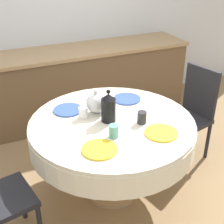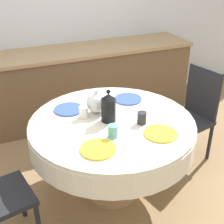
% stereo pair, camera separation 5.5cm
% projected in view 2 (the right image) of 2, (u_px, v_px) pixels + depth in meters
% --- Properties ---
extents(ground_plane, '(12.00, 12.00, 0.00)m').
position_uv_depth(ground_plane, '(112.00, 192.00, 2.84)').
color(ground_plane, '#8E704C').
extents(wall_back, '(7.00, 0.05, 2.60)m').
position_uv_depth(wall_back, '(52.00, 10.00, 3.73)').
color(wall_back, silver).
rests_on(wall_back, ground_plane).
extents(kitchen_counter, '(3.24, 0.64, 0.89)m').
position_uv_depth(kitchen_counter, '(65.00, 86.00, 3.86)').
color(kitchen_counter, brown).
rests_on(kitchen_counter, ground_plane).
extents(dining_table, '(1.34, 1.34, 0.75)m').
position_uv_depth(dining_table, '(112.00, 134.00, 2.55)').
color(dining_table, tan).
rests_on(dining_table, ground_plane).
extents(chair_left, '(0.48, 0.48, 0.95)m').
position_uv_depth(chair_left, '(194.00, 111.00, 3.12)').
color(chair_left, black).
rests_on(chair_left, ground_plane).
extents(plate_near_left, '(0.25, 0.25, 0.01)m').
position_uv_depth(plate_near_left, '(98.00, 149.00, 2.13)').
color(plate_near_left, yellow).
rests_on(plate_near_left, dining_table).
extents(cup_near_left, '(0.07, 0.07, 0.10)m').
position_uv_depth(cup_near_left, '(113.00, 131.00, 2.26)').
color(cup_near_left, '#5BA39E').
rests_on(cup_near_left, dining_table).
extents(plate_near_right, '(0.25, 0.25, 0.01)m').
position_uv_depth(plate_near_right, '(161.00, 133.00, 2.31)').
color(plate_near_right, yellow).
rests_on(plate_near_right, dining_table).
extents(cup_near_right, '(0.07, 0.07, 0.10)m').
position_uv_depth(cup_near_right, '(142.00, 118.00, 2.43)').
color(cup_near_right, '#28282D').
rests_on(cup_near_right, dining_table).
extents(plate_far_left, '(0.25, 0.25, 0.01)m').
position_uv_depth(plate_far_left, '(69.00, 109.00, 2.65)').
color(plate_far_left, '#3856AD').
rests_on(plate_far_left, dining_table).
extents(cup_far_left, '(0.07, 0.07, 0.10)m').
position_uv_depth(cup_far_left, '(83.00, 112.00, 2.51)').
color(cup_far_left, white).
rests_on(cup_far_left, dining_table).
extents(plate_far_right, '(0.25, 0.25, 0.01)m').
position_uv_depth(plate_far_right, '(128.00, 99.00, 2.83)').
color(plate_far_right, '#3856AD').
rests_on(plate_far_right, dining_table).
extents(cup_far_right, '(0.07, 0.07, 0.10)m').
position_uv_depth(cup_far_right, '(111.00, 102.00, 2.67)').
color(cup_far_right, white).
rests_on(cup_far_right, dining_table).
extents(coffee_carafe, '(0.12, 0.12, 0.27)m').
position_uv_depth(coffee_carafe, '(108.00, 108.00, 2.44)').
color(coffee_carafe, black).
rests_on(coffee_carafe, dining_table).
extents(teapot, '(0.23, 0.17, 0.21)m').
position_uv_depth(teapot, '(97.00, 103.00, 2.56)').
color(teapot, white).
rests_on(teapot, dining_table).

